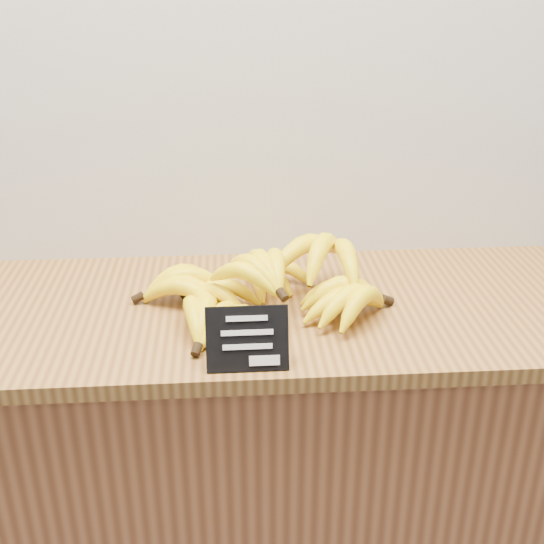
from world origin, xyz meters
The scene contains 4 objects.
counter centered at (0.03, 2.75, 0.45)m, with size 1.47×0.50×0.90m, color brown.
counter_top centered at (0.03, 2.75, 0.92)m, with size 1.33×0.54×0.03m, color olive.
chalkboard_sign centered at (-0.02, 2.52, 0.98)m, with size 0.14×0.01×0.11m, color black.
banana_pile centered at (0.03, 2.73, 0.98)m, with size 0.51×0.35×0.12m.
Camera 1 is at (-0.05, 1.55, 1.55)m, focal length 45.00 mm.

